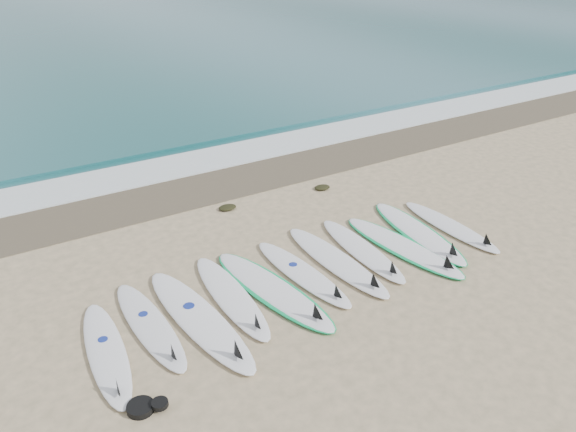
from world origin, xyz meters
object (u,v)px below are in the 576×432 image
surfboard_10 (452,227)px  leash_coil (145,407)px  surfboard_5 (304,274)px  surfboard_0 (107,354)px

surfboard_10 → leash_coil: bearing=-167.7°
surfboard_10 → leash_coil: (-6.32, -1.25, -0.00)m
surfboard_5 → leash_coil: 3.39m
surfboard_0 → surfboard_10: 6.44m
surfboard_0 → surfboard_5: (3.22, 0.23, 0.00)m
surfboard_5 → leash_coil: surfboard_5 is taller
surfboard_0 → surfboard_5: bearing=9.9°
surfboard_0 → surfboard_5: size_ratio=0.97×
surfboard_5 → surfboard_10: bearing=-6.0°
surfboard_5 → leash_coil: size_ratio=5.25×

